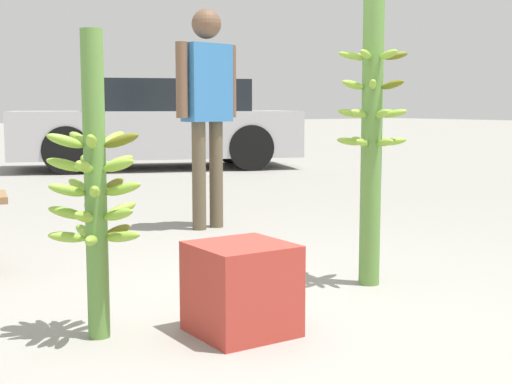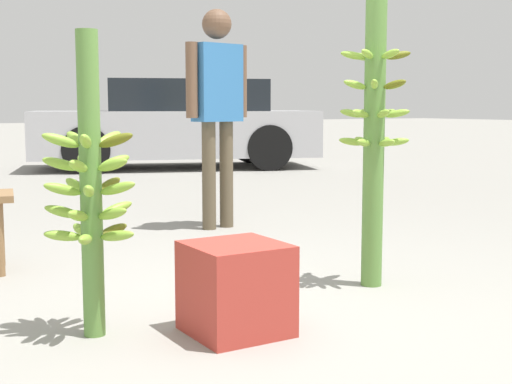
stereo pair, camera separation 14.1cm
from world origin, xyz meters
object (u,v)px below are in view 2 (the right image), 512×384
object	(u,v)px
banana_stalk_center	(374,123)
produce_crate	(236,288)
vendor_person	(217,97)
banana_stalk_left	(91,187)
parked_car	(178,125)

from	to	relation	value
banana_stalk_center	produce_crate	bearing A→B (deg)	-162.13
banana_stalk_center	vendor_person	world-z (taller)	vendor_person
banana_stalk_center	vendor_person	size ratio (longest dim) A/B	1.00
produce_crate	banana_stalk_left	bearing A→B (deg)	151.83
parked_car	banana_stalk_center	bearing A→B (deg)	-177.10
banana_stalk_left	parked_car	distance (m)	8.41
banana_stalk_left	produce_crate	world-z (taller)	banana_stalk_left
parked_car	produce_crate	xyz separation A→B (m)	(-3.33, -7.76, -0.49)
banana_stalk_left	produce_crate	distance (m)	0.76
vendor_person	parked_car	distance (m)	5.76
banana_stalk_left	vendor_person	bearing A→B (deg)	50.77
vendor_person	parked_car	bearing A→B (deg)	58.77
banana_stalk_left	parked_car	xyz separation A→B (m)	(3.87, 7.47, 0.04)
banana_stalk_left	produce_crate	size ratio (longest dim) A/B	3.28
banana_stalk_left	banana_stalk_center	bearing A→B (deg)	1.81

